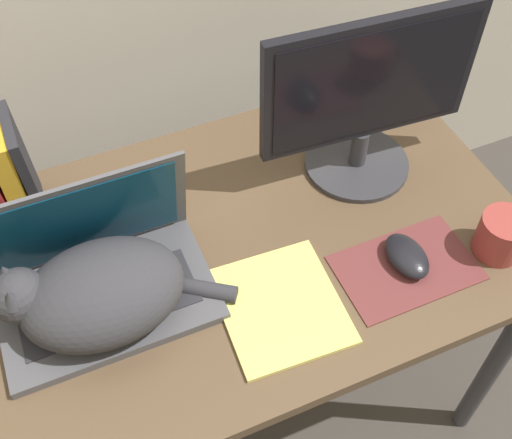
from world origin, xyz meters
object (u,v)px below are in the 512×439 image
notepad (280,306)px  mug (503,235)px  external_monitor (368,99)px  computer_mouse (407,256)px  laptop (100,276)px  cat (96,293)px  book_row (7,176)px

notepad → mug: size_ratio=1.87×
external_monitor → computer_mouse: (-0.04, -0.26, -0.16)m
laptop → external_monitor: size_ratio=0.87×
notepad → external_monitor: bearing=40.9°
cat → notepad: (0.30, -0.11, -0.07)m
book_row → notepad: bearing=-46.9°
book_row → external_monitor: bearing=-12.7°
external_monitor → cat: bearing=-165.8°
computer_mouse → mug: 0.18m
computer_mouse → book_row: size_ratio=0.48×
computer_mouse → external_monitor: bearing=81.4°
laptop → external_monitor: 0.60m
computer_mouse → laptop: bearing=163.3°
cat → external_monitor: size_ratio=0.92×
external_monitor → mug: external_monitor is taller
laptop → notepad: (0.28, -0.16, -0.04)m
laptop → notepad: size_ratio=1.55×
computer_mouse → cat: bearing=168.7°
external_monitor → book_row: bearing=167.3°
laptop → computer_mouse: 0.56m
computer_mouse → book_row: bearing=147.2°
cat → mug: cat is taller
cat → computer_mouse: (0.55, -0.11, -0.05)m
external_monitor → mug: bearing=-65.4°
external_monitor → notepad: external_monitor is taller
book_row → notepad: 0.57m
cat → external_monitor: external_monitor is taller
book_row → notepad: (0.39, -0.41, -0.10)m
laptop → external_monitor: external_monitor is taller
notepad → mug: mug is taller
laptop → mug: bearing=-15.9°
laptop → book_row: bearing=112.3°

